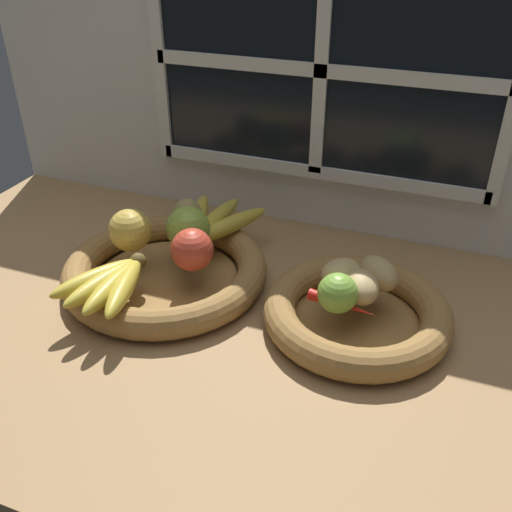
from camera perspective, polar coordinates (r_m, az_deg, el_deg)
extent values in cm
cube|color=#9E774C|center=(94.15, 0.99, -5.37)|extent=(140.00, 90.00, 3.00)
cube|color=silver|center=(107.37, 6.84, 16.58)|extent=(140.00, 3.00, 55.00)
cube|color=black|center=(104.72, 6.69, 18.17)|extent=(64.00, 0.80, 38.00)
cube|color=white|center=(104.16, 6.59, 18.10)|extent=(2.40, 1.20, 38.00)
cube|color=white|center=(104.16, 6.59, 18.10)|extent=(64.00, 1.20, 2.40)
cube|color=white|center=(116.08, -9.75, 19.30)|extent=(2.40, 1.20, 40.40)
cube|color=white|center=(110.20, 5.99, 8.48)|extent=(64.00, 1.20, 2.40)
cylinder|color=olive|center=(98.86, -9.01, -2.36)|extent=(24.43, 24.43, 1.00)
torus|color=olive|center=(97.78, -9.11, -1.40)|extent=(34.74, 34.74, 4.95)
cylinder|color=olive|center=(89.55, 10.02, -6.59)|extent=(19.59, 19.59, 1.00)
torus|color=olive|center=(88.34, 10.14, -5.59)|extent=(28.85, 28.85, 4.95)
sphere|color=#CC422D|center=(91.28, -6.45, 0.64)|extent=(6.99, 6.99, 6.99)
sphere|color=gold|center=(98.03, -12.64, 2.50)|extent=(7.37, 7.37, 7.37)
sphere|color=#8CAD3D|center=(96.93, -6.87, 2.81)|extent=(7.57, 7.57, 7.57)
ellipsoid|color=olive|center=(98.97, -6.91, 3.58)|extent=(7.89, 7.87, 7.96)
ellipsoid|color=gold|center=(90.83, -15.86, -2.17)|extent=(9.69, 14.72, 3.00)
ellipsoid|color=gold|center=(89.49, -15.19, -2.62)|extent=(6.50, 15.34, 3.00)
ellipsoid|color=gold|center=(88.39, -14.28, -2.94)|extent=(3.10, 15.08, 3.00)
ellipsoid|color=gold|center=(87.63, -13.20, -3.12)|extent=(6.67, 15.34, 3.00)
sphere|color=brown|center=(93.52, -11.81, -0.49)|extent=(2.70, 2.70, 2.70)
ellipsoid|color=gold|center=(101.97, -2.73, 3.12)|extent=(10.53, 17.49, 3.02)
ellipsoid|color=gold|center=(103.84, -4.17, 3.63)|extent=(4.42, 18.14, 3.02)
ellipsoid|color=gold|center=(104.85, -5.89, 3.84)|extent=(8.07, 18.07, 3.02)
sphere|color=brown|center=(97.16, -6.72, 1.34)|extent=(2.72, 2.72, 2.72)
ellipsoid|color=tan|center=(88.80, 12.23, -1.72)|extent=(8.80, 8.84, 4.91)
ellipsoid|color=tan|center=(88.31, 8.58, -1.71)|extent=(8.35, 8.48, 4.40)
ellipsoid|color=tan|center=(85.54, 10.44, -3.03)|extent=(8.20, 9.01, 4.65)
sphere|color=#7AAD3D|center=(82.45, 8.24, -3.73)|extent=(5.97, 5.97, 5.97)
cone|color=red|center=(83.82, 8.64, -4.84)|extent=(10.58, 3.56, 1.85)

